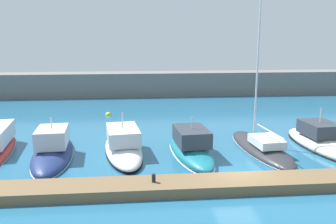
{
  "coord_description": "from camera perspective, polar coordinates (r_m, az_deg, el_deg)",
  "views": [
    {
      "loc": [
        -5.84,
        -18.79,
        7.94
      ],
      "look_at": [
        -3.51,
        5.92,
        2.67
      ],
      "focal_mm": 38.11,
      "sensor_mm": 36.0,
      "label": 1
    }
  ],
  "objects": [
    {
      "name": "ground_plane",
      "position": [
        21.22,
        11.18,
        -10.24
      ],
      "size": [
        120.0,
        120.0,
        0.0
      ],
      "primitive_type": "plane",
      "color": "#236084"
    },
    {
      "name": "dock_pier",
      "position": [
        19.84,
        12.41,
        -11.07
      ],
      "size": [
        40.04,
        2.03,
        0.54
      ],
      "primitive_type": "cube",
      "color": "brown",
      "rests_on": "ground_plane"
    },
    {
      "name": "breakwater_seawall",
      "position": [
        49.41,
        1.44,
        4.58
      ],
      "size": [
        108.0,
        3.65,
        3.16
      ],
      "primitive_type": "cube",
      "color": "slate",
      "rests_on": "ground_plane"
    },
    {
      "name": "motorboat_navy_second",
      "position": [
        25.17,
        -17.92,
        -5.98
      ],
      "size": [
        3.19,
        8.43,
        3.15
      ],
      "rotation": [
        0.0,
        0.0,
        1.65
      ],
      "color": "navy",
      "rests_on": "ground_plane"
    },
    {
      "name": "motorboat_white_third",
      "position": [
        25.02,
        -7.19,
        -5.38
      ],
      "size": [
        3.48,
        8.61,
        3.19
      ],
      "rotation": [
        0.0,
        0.0,
        1.7
      ],
      "color": "white",
      "rests_on": "ground_plane"
    },
    {
      "name": "motorboat_teal_fourth",
      "position": [
        24.63,
        3.61,
        -5.62
      ],
      "size": [
        3.17,
        8.52,
        2.99
      ],
      "rotation": [
        0.0,
        0.0,
        1.66
      ],
      "color": "#19707F",
      "rests_on": "ground_plane"
    },
    {
      "name": "sailboat_charcoal_fifth",
      "position": [
        26.32,
        14.65,
        -5.45
      ],
      "size": [
        3.25,
        9.16,
        15.59
      ],
      "rotation": [
        0.0,
        0.0,
        1.66
      ],
      "color": "#2D2D33",
      "rests_on": "ground_plane"
    },
    {
      "name": "motorboat_ivory_sixth",
      "position": [
        28.39,
        23.22,
        -4.32
      ],
      "size": [
        3.21,
        8.45,
        3.22
      ],
      "rotation": [
        0.0,
        0.0,
        1.64
      ],
      "color": "silver",
      "rests_on": "ground_plane"
    },
    {
      "name": "mooring_buoy_yellow",
      "position": [
        37.34,
        -9.53,
        -0.46
      ],
      "size": [
        0.58,
        0.58,
        0.58
      ],
      "primitive_type": "sphere",
      "color": "yellow",
      "rests_on": "ground_plane"
    },
    {
      "name": "dock_bollard",
      "position": [
        18.78,
        -2.31,
        -10.51
      ],
      "size": [
        0.2,
        0.2,
        0.44
      ],
      "primitive_type": "cylinder",
      "color": "black",
      "rests_on": "dock_pier"
    }
  ]
}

